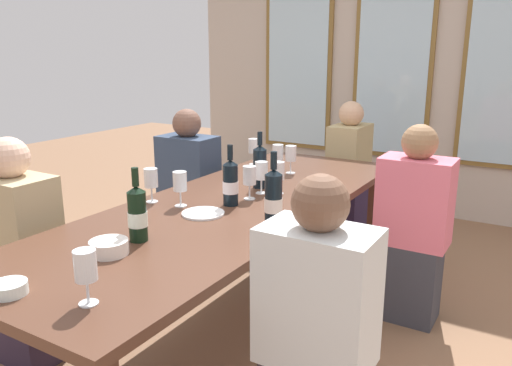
# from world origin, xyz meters

# --- Properties ---
(ground_plane) EXTENTS (12.00, 12.00, 0.00)m
(ground_plane) POSITION_xyz_m (0.00, 0.00, 0.00)
(ground_plane) COLOR #886144
(back_wall_with_windows) EXTENTS (4.11, 0.10, 2.90)m
(back_wall_with_windows) POSITION_xyz_m (0.00, 2.69, 1.45)
(back_wall_with_windows) COLOR #BDAE9F
(back_wall_with_windows) RESTS_ON ground
(dining_table) EXTENTS (0.91, 2.59, 0.74)m
(dining_table) POSITION_xyz_m (0.00, 0.00, 0.67)
(dining_table) COLOR #533223
(dining_table) RESTS_ON ground
(white_plate_0) EXTENTS (0.20, 0.20, 0.01)m
(white_plate_0) POSITION_xyz_m (-0.01, -0.22, 0.74)
(white_plate_0) COLOR white
(white_plate_0) RESTS_ON dining_table
(wine_bottle_0) EXTENTS (0.08, 0.08, 0.30)m
(wine_bottle_0) POSITION_xyz_m (0.01, -0.03, 0.85)
(wine_bottle_0) COLOR black
(wine_bottle_0) RESTS_ON dining_table
(wine_bottle_1) EXTENTS (0.08, 0.08, 0.30)m
(wine_bottle_1) POSITION_xyz_m (-0.03, -0.62, 0.85)
(wine_bottle_1) COLOR black
(wine_bottle_1) RESTS_ON dining_table
(wine_bottle_2) EXTENTS (0.08, 0.08, 0.31)m
(wine_bottle_2) POSITION_xyz_m (-0.03, 0.33, 0.86)
(wine_bottle_2) COLOR black
(wine_bottle_2) RESTS_ON dining_table
(wine_bottle_3) EXTENTS (0.08, 0.08, 0.34)m
(wine_bottle_3) POSITION_xyz_m (0.36, -0.22, 0.87)
(wine_bottle_3) COLOR black
(wine_bottle_3) RESTS_ON dining_table
(tasting_bowl_0) EXTENTS (0.15, 0.15, 0.05)m
(tasting_bowl_0) POSITION_xyz_m (-0.03, -0.79, 0.77)
(tasting_bowl_0) COLOR white
(tasting_bowl_0) RESTS_ON dining_table
(tasting_bowl_1) EXTENTS (0.11, 0.11, 0.04)m
(tasting_bowl_1) POSITION_xyz_m (-0.05, -1.18, 0.76)
(tasting_bowl_1) COLOR white
(tasting_bowl_1) RESTS_ON dining_table
(wine_glass_0) EXTENTS (0.07, 0.07, 0.17)m
(wine_glass_0) POSITION_xyz_m (-0.19, -0.17, 0.86)
(wine_glass_0) COLOR white
(wine_glass_0) RESTS_ON dining_table
(wine_glass_1) EXTENTS (0.07, 0.07, 0.17)m
(wine_glass_1) POSITION_xyz_m (0.12, 0.27, 0.86)
(wine_glass_1) COLOR white
(wine_glass_1) RESTS_ON dining_table
(wine_glass_2) EXTENTS (0.07, 0.07, 0.17)m
(wine_glass_2) POSITION_xyz_m (-0.37, 0.82, 0.86)
(wine_glass_2) COLOR white
(wine_glass_2) RESTS_ON dining_table
(wine_glass_3) EXTENTS (0.07, 0.07, 0.17)m
(wine_glass_3) POSITION_xyz_m (-0.12, 0.71, 0.86)
(wine_glass_3) COLOR white
(wine_glass_3) RESTS_ON dining_table
(wine_glass_4) EXTENTS (0.07, 0.07, 0.17)m
(wine_glass_4) POSITION_xyz_m (0.21, -1.10, 0.86)
(wine_glass_4) COLOR white
(wine_glass_4) RESTS_ON dining_table
(wine_glass_5) EXTENTS (0.07, 0.07, 0.17)m
(wine_glass_5) POSITION_xyz_m (-0.35, -0.19, 0.86)
(wine_glass_5) COLOR white
(wine_glass_5) RESTS_ON dining_table
(wine_glass_6) EXTENTS (0.07, 0.07, 0.17)m
(wine_glass_6) POSITION_xyz_m (0.04, 0.23, 0.86)
(wine_glass_6) COLOR white
(wine_glass_6) RESTS_ON dining_table
(wine_glass_7) EXTENTS (0.07, 0.07, 0.17)m
(wine_glass_7) POSITION_xyz_m (0.04, 0.11, 0.86)
(wine_glass_7) COLOR white
(wine_glass_7) RESTS_ON dining_table
(wine_glass_8) EXTENTS (0.07, 0.07, 0.17)m
(wine_glass_8) POSITION_xyz_m (-0.04, 0.72, 0.86)
(wine_glass_8) COLOR white
(wine_glass_8) RESTS_ON dining_table
(seated_person_0) EXTENTS (0.38, 0.24, 1.11)m
(seated_person_0) POSITION_xyz_m (-0.75, -0.69, 0.53)
(seated_person_0) COLOR #302538
(seated_person_0) RESTS_ON ground
(seated_person_1) EXTENTS (0.38, 0.24, 1.11)m
(seated_person_1) POSITION_xyz_m (0.75, -0.61, 0.53)
(seated_person_1) COLOR #342831
(seated_person_1) RESTS_ON ground
(seated_person_2) EXTENTS (0.38, 0.24, 1.11)m
(seated_person_2) POSITION_xyz_m (-0.75, 0.60, 0.53)
(seated_person_2) COLOR #262A42
(seated_person_2) RESTS_ON ground
(seated_person_3) EXTENTS (0.38, 0.24, 1.11)m
(seated_person_3) POSITION_xyz_m (0.75, 0.67, 0.53)
(seated_person_3) COLOR #383942
(seated_person_3) RESTS_ON ground
(seated_person_4) EXTENTS (0.24, 0.38, 1.11)m
(seated_person_4) POSITION_xyz_m (0.00, 1.65, 0.53)
(seated_person_4) COLOR #312340
(seated_person_4) RESTS_ON ground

